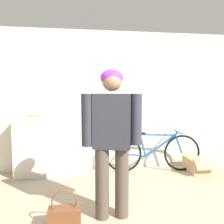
{
  "coord_description": "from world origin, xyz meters",
  "views": [
    {
      "loc": [
        -0.62,
        -1.48,
        1.43
      ],
      "look_at": [
        -0.3,
        0.95,
        1.23
      ],
      "focal_mm": 35.0,
      "sensor_mm": 36.0,
      "label": 1
    }
  ],
  "objects": [
    {
      "name": "handbag",
      "position": [
        -0.83,
        0.8,
        0.13
      ],
      "size": [
        0.34,
        0.17,
        0.42
      ],
      "color": "brown",
      "rests_on": "ground_plane"
    },
    {
      "name": "person",
      "position": [
        -0.3,
        0.95,
        1.0
      ],
      "size": [
        0.69,
        0.32,
        1.71
      ],
      "rotation": [
        0.0,
        0.0,
        -0.24
      ],
      "color": "#4C4238",
      "rests_on": "ground_plane"
    },
    {
      "name": "banana",
      "position": [
        -1.46,
        2.4,
        1.06
      ],
      "size": [
        0.3,
        0.08,
        0.04
      ],
      "color": "#EAD64C",
      "rests_on": "side_shelf"
    },
    {
      "name": "bicycle",
      "position": [
        0.65,
        2.34,
        0.37
      ],
      "size": [
        1.77,
        0.46,
        0.75
      ],
      "rotation": [
        0.0,
        0.0,
        -0.08
      ],
      "color": "black",
      "rests_on": "ground_plane"
    },
    {
      "name": "cardboard_box",
      "position": [
        1.48,
        2.21,
        0.13
      ],
      "size": [
        0.39,
        0.56,
        0.35
      ],
      "color": "tan",
      "rests_on": "ground_plane"
    },
    {
      "name": "side_shelf",
      "position": [
        -1.28,
        2.41,
        0.52
      ],
      "size": [
        1.01,
        0.37,
        1.04
      ],
      "color": "beige",
      "rests_on": "ground_plane"
    },
    {
      "name": "wall_back",
      "position": [
        0.0,
        2.65,
        1.3
      ],
      "size": [
        8.0,
        0.07,
        2.6
      ],
      "color": "beige",
      "rests_on": "ground_plane"
    }
  ]
}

